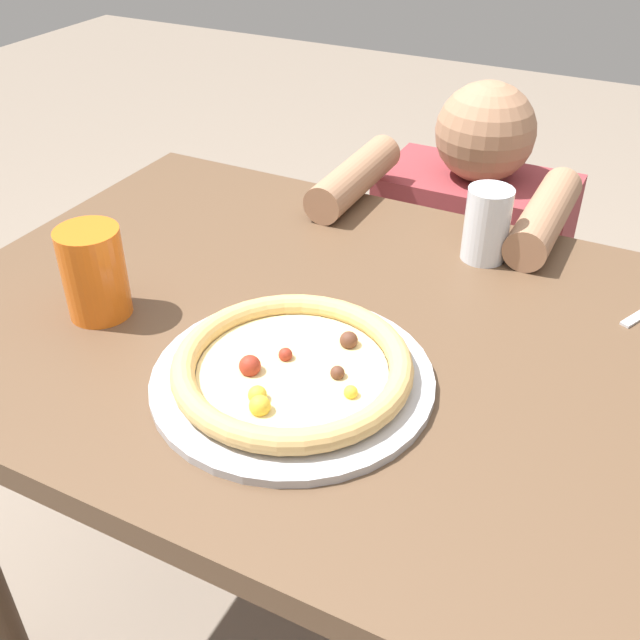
{
  "coord_description": "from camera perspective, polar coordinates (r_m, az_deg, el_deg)",
  "views": [
    {
      "loc": [
        0.35,
        -0.77,
        1.35
      ],
      "look_at": [
        -0.03,
        -0.04,
        0.78
      ],
      "focal_mm": 41.42,
      "sensor_mm": 36.0,
      "label": 1
    }
  ],
  "objects": [
    {
      "name": "dining_table",
      "position": [
        1.11,
        2.1,
        -5.54
      ],
      "size": [
        1.22,
        0.83,
        0.75
      ],
      "color": "brown",
      "rests_on": "ground"
    },
    {
      "name": "water_cup_clear",
      "position": [
        1.2,
        12.78,
        7.33
      ],
      "size": [
        0.07,
        0.07,
        0.12
      ],
      "color": "silver",
      "rests_on": "dining_table"
    },
    {
      "name": "drink_cup_colored",
      "position": [
        1.08,
        -17.05,
        3.52
      ],
      "size": [
        0.09,
        0.09,
        0.13
      ],
      "color": "orange",
      "rests_on": "dining_table"
    },
    {
      "name": "diner_seated",
      "position": [
        1.71,
        10.87,
        1.0
      ],
      "size": [
        0.42,
        0.53,
        0.92
      ],
      "color": "#333847",
      "rests_on": "ground"
    },
    {
      "name": "pizza_near",
      "position": [
        0.93,
        -2.15,
        -3.91
      ],
      "size": [
        0.36,
        0.36,
        0.04
      ],
      "color": "#B7B7BC",
      "rests_on": "dining_table"
    },
    {
      "name": "ground_plane",
      "position": [
        1.59,
        1.58,
        -23.23
      ],
      "size": [
        8.0,
        8.0,
        0.0
      ],
      "primitive_type": "plane",
      "color": "gray"
    }
  ]
}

